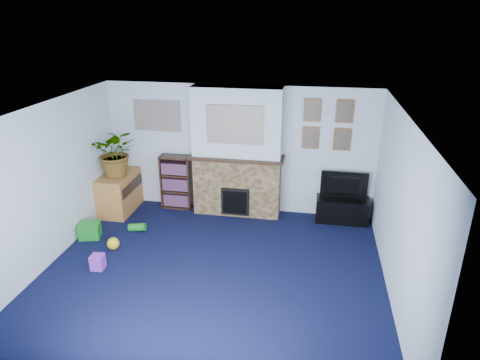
% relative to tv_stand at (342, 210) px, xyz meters
% --- Properties ---
extents(floor, '(5.00, 4.50, 0.01)m').
position_rel_tv_stand_xyz_m(floor, '(-1.95, -2.03, -0.23)').
color(floor, black).
rests_on(floor, ground).
extents(ceiling, '(5.00, 4.50, 0.01)m').
position_rel_tv_stand_xyz_m(ceiling, '(-1.95, -2.03, 2.17)').
color(ceiling, white).
rests_on(ceiling, wall_back).
extents(wall_back, '(5.00, 0.04, 2.40)m').
position_rel_tv_stand_xyz_m(wall_back, '(-1.95, 0.22, 0.97)').
color(wall_back, silver).
rests_on(wall_back, ground).
extents(wall_front, '(5.00, 0.04, 2.40)m').
position_rel_tv_stand_xyz_m(wall_front, '(-1.95, -4.28, 0.97)').
color(wall_front, silver).
rests_on(wall_front, ground).
extents(wall_left, '(0.04, 4.50, 2.40)m').
position_rel_tv_stand_xyz_m(wall_left, '(-4.45, -2.03, 0.97)').
color(wall_left, silver).
rests_on(wall_left, ground).
extents(wall_right, '(0.04, 4.50, 2.40)m').
position_rel_tv_stand_xyz_m(wall_right, '(0.55, -2.03, 0.97)').
color(wall_right, silver).
rests_on(wall_right, ground).
extents(chimney_breast, '(1.72, 0.50, 2.40)m').
position_rel_tv_stand_xyz_m(chimney_breast, '(-1.95, 0.02, 0.96)').
color(chimney_breast, brown).
rests_on(chimney_breast, ground).
extents(collage_main, '(1.00, 0.03, 0.68)m').
position_rel_tv_stand_xyz_m(collage_main, '(-1.95, -0.19, 1.55)').
color(collage_main, gray).
rests_on(collage_main, chimney_breast).
extents(collage_left, '(0.90, 0.03, 0.58)m').
position_rel_tv_stand_xyz_m(collage_left, '(-3.50, 0.21, 1.55)').
color(collage_left, gray).
rests_on(collage_left, wall_back).
extents(portrait_tl, '(0.30, 0.03, 0.40)m').
position_rel_tv_stand_xyz_m(portrait_tl, '(-0.65, 0.20, 1.77)').
color(portrait_tl, brown).
rests_on(portrait_tl, wall_back).
extents(portrait_tr, '(0.30, 0.03, 0.40)m').
position_rel_tv_stand_xyz_m(portrait_tr, '(-0.10, 0.20, 1.77)').
color(portrait_tr, brown).
rests_on(portrait_tr, wall_back).
extents(portrait_bl, '(0.30, 0.03, 0.40)m').
position_rel_tv_stand_xyz_m(portrait_bl, '(-0.65, 0.20, 1.27)').
color(portrait_bl, brown).
rests_on(portrait_bl, wall_back).
extents(portrait_br, '(0.30, 0.03, 0.40)m').
position_rel_tv_stand_xyz_m(portrait_br, '(-0.10, 0.20, 1.27)').
color(portrait_br, brown).
rests_on(portrait_br, wall_back).
extents(tv_stand, '(0.94, 0.40, 0.45)m').
position_rel_tv_stand_xyz_m(tv_stand, '(0.00, 0.00, 0.00)').
color(tv_stand, black).
rests_on(tv_stand, ground).
extents(television, '(0.84, 0.12, 0.48)m').
position_rel_tv_stand_xyz_m(television, '(-0.00, 0.02, 0.46)').
color(television, black).
rests_on(television, tv_stand).
extents(bookshelf, '(0.58, 0.28, 1.05)m').
position_rel_tv_stand_xyz_m(bookshelf, '(-3.16, 0.08, 0.28)').
color(bookshelf, black).
rests_on(bookshelf, ground).
extents(sideboard, '(0.54, 0.97, 0.75)m').
position_rel_tv_stand_xyz_m(sideboard, '(-4.19, -0.28, 0.12)').
color(sideboard, '#B27539').
rests_on(sideboard, ground).
extents(potted_plant, '(0.97, 0.90, 0.90)m').
position_rel_tv_stand_xyz_m(potted_plant, '(-4.14, -0.33, 0.98)').
color(potted_plant, '#26661E').
rests_on(potted_plant, sideboard).
extents(mantel_clock, '(0.10, 0.06, 0.14)m').
position_rel_tv_stand_xyz_m(mantel_clock, '(-2.06, -0.03, 1.00)').
color(mantel_clock, gold).
rests_on(mantel_clock, chimney_breast).
extents(mantel_candle, '(0.05, 0.05, 0.17)m').
position_rel_tv_stand_xyz_m(mantel_candle, '(-1.67, -0.03, 1.01)').
color(mantel_candle, '#B2BFC6').
rests_on(mantel_candle, chimney_breast).
extents(mantel_teddy, '(0.12, 0.12, 0.12)m').
position_rel_tv_stand_xyz_m(mantel_teddy, '(-2.50, -0.03, 0.99)').
color(mantel_teddy, gray).
rests_on(mantel_teddy, chimney_breast).
extents(mantel_can, '(0.07, 0.07, 0.13)m').
position_rel_tv_stand_xyz_m(mantel_can, '(-1.27, -0.03, 0.99)').
color(mantel_can, purple).
rests_on(mantel_can, chimney_breast).
extents(green_crate, '(0.40, 0.35, 0.27)m').
position_rel_tv_stand_xyz_m(green_crate, '(-4.25, -1.37, -0.09)').
color(green_crate, '#198C26').
rests_on(green_crate, ground).
extents(toy_ball, '(0.20, 0.20, 0.20)m').
position_rel_tv_stand_xyz_m(toy_ball, '(-3.69, -1.66, -0.14)').
color(toy_ball, yellow).
rests_on(toy_ball, ground).
extents(toy_block, '(0.20, 0.20, 0.23)m').
position_rel_tv_stand_xyz_m(toy_block, '(-3.67, -2.23, -0.12)').
color(toy_block, purple).
rests_on(toy_block, ground).
extents(toy_tube, '(0.31, 0.14, 0.18)m').
position_rel_tv_stand_xyz_m(toy_tube, '(-3.55, -1.01, -0.16)').
color(toy_tube, '#198C26').
rests_on(toy_tube, ground).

